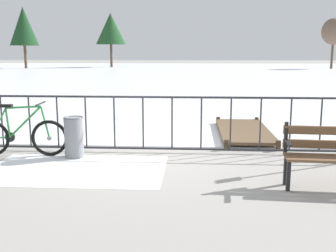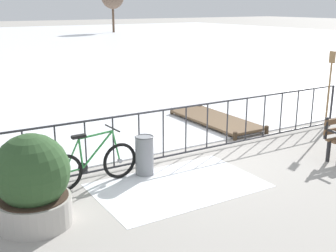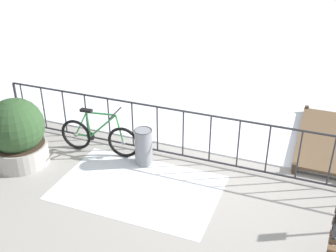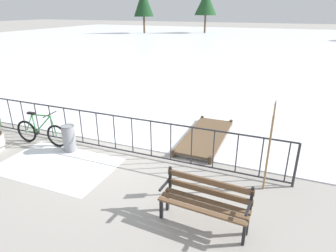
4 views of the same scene
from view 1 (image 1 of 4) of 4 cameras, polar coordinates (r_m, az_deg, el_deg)
name	(u,v)px [view 1 (image 1 of 4)]	position (r m, az deg, el deg)	size (l,w,h in m)	color
ground_plane	(143,152)	(7.76, -3.44, -3.69)	(160.00, 160.00, 0.00)	#9E9991
frozen_pond	(183,73)	(35.93, 2.09, 7.38)	(80.00, 56.00, 0.03)	white
snow_patch	(75,169)	(6.81, -12.73, -5.90)	(2.87, 1.84, 0.01)	white
railing_fence	(143,123)	(7.64, -3.48, 0.39)	(9.06, 0.06, 1.07)	#2D2D33
bicycle_near_railing	(20,136)	(7.89, -19.85, -1.32)	(1.71, 0.52, 0.97)	black
trash_bin	(74,137)	(7.52, -12.93, -1.48)	(0.35, 0.35, 0.73)	gray
wooden_dock	(244,131)	(9.39, 10.47, -0.62)	(1.10, 2.87, 0.20)	brown
tree_far_west	(334,32)	(47.99, 22.03, 12.05)	(2.53, 2.53, 5.33)	brown
tree_west_mid	(24,26)	(48.02, -19.43, 12.92)	(3.05, 3.05, 6.56)	brown
tree_centre	(111,29)	(49.45, -7.97, 13.23)	(3.47, 3.47, 6.25)	brown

